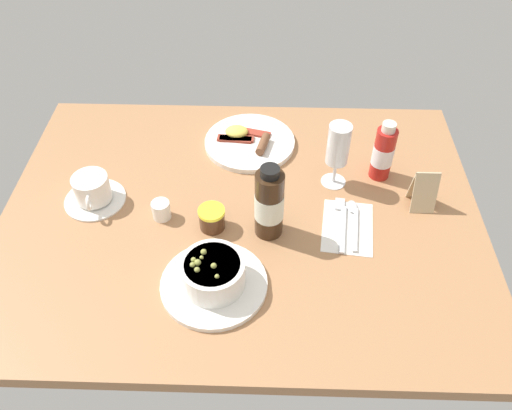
{
  "coord_description": "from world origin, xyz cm",
  "views": [
    {
      "loc": [
        5.96,
        -83.27,
        86.89
      ],
      "look_at": [
        3.5,
        -1.94,
        4.41
      ],
      "focal_mm": 36.74,
      "sensor_mm": 36.0,
      "label": 1
    }
  ],
  "objects_px": {
    "jam_jar": "(212,218)",
    "sauce_bottle_red": "(383,153)",
    "cutlery_setting": "(348,225)",
    "wine_glass": "(338,147)",
    "creamer_jug": "(161,210)",
    "menu_card": "(424,189)",
    "breakfast_plate": "(249,141)",
    "sauce_bottle_brown": "(269,204)",
    "porridge_bowl": "(213,276)",
    "coffee_cup": "(92,191)"
  },
  "relations": [
    {
      "from": "jam_jar",
      "to": "sauce_bottle_red",
      "type": "distance_m",
      "value": 0.44
    },
    {
      "from": "cutlery_setting",
      "to": "jam_jar",
      "type": "relative_size",
      "value": 2.91
    },
    {
      "from": "wine_glass",
      "to": "jam_jar",
      "type": "relative_size",
      "value": 2.82
    },
    {
      "from": "creamer_jug",
      "to": "menu_card",
      "type": "height_order",
      "value": "menu_card"
    },
    {
      "from": "jam_jar",
      "to": "menu_card",
      "type": "distance_m",
      "value": 0.48
    },
    {
      "from": "creamer_jug",
      "to": "menu_card",
      "type": "bearing_deg",
      "value": 5.47
    },
    {
      "from": "creamer_jug",
      "to": "breakfast_plate",
      "type": "xyz_separation_m",
      "value": [
        0.19,
        0.27,
        -0.01
      ]
    },
    {
      "from": "sauce_bottle_brown",
      "to": "porridge_bowl",
      "type": "bearing_deg",
      "value": -125.16
    },
    {
      "from": "cutlery_setting",
      "to": "breakfast_plate",
      "type": "xyz_separation_m",
      "value": [
        -0.23,
        0.28,
        0.01
      ]
    },
    {
      "from": "creamer_jug",
      "to": "menu_card",
      "type": "xyz_separation_m",
      "value": [
        0.59,
        0.06,
        0.03
      ]
    },
    {
      "from": "wine_glass",
      "to": "sauce_bottle_brown",
      "type": "height_order",
      "value": "sauce_bottle_brown"
    },
    {
      "from": "wine_glass",
      "to": "jam_jar",
      "type": "height_order",
      "value": "wine_glass"
    },
    {
      "from": "coffee_cup",
      "to": "jam_jar",
      "type": "height_order",
      "value": "coffee_cup"
    },
    {
      "from": "porridge_bowl",
      "to": "sauce_bottle_brown",
      "type": "relative_size",
      "value": 1.17
    },
    {
      "from": "breakfast_plate",
      "to": "coffee_cup",
      "type": "bearing_deg",
      "value": -147.89
    },
    {
      "from": "sauce_bottle_red",
      "to": "breakfast_plate",
      "type": "height_order",
      "value": "sauce_bottle_red"
    },
    {
      "from": "jam_jar",
      "to": "sauce_bottle_red",
      "type": "relative_size",
      "value": 0.38
    },
    {
      "from": "porridge_bowl",
      "to": "sauce_bottle_brown",
      "type": "height_order",
      "value": "sauce_bottle_brown"
    },
    {
      "from": "coffee_cup",
      "to": "sauce_bottle_red",
      "type": "height_order",
      "value": "sauce_bottle_red"
    },
    {
      "from": "coffee_cup",
      "to": "creamer_jug",
      "type": "xyz_separation_m",
      "value": [
        0.16,
        -0.05,
        -0.01
      ]
    },
    {
      "from": "jam_jar",
      "to": "menu_card",
      "type": "bearing_deg",
      "value": 9.95
    },
    {
      "from": "cutlery_setting",
      "to": "porridge_bowl",
      "type": "bearing_deg",
      "value": -148.66
    },
    {
      "from": "wine_glass",
      "to": "breakfast_plate",
      "type": "xyz_separation_m",
      "value": [
        -0.21,
        0.14,
        -0.1
      ]
    },
    {
      "from": "coffee_cup",
      "to": "sauce_bottle_brown",
      "type": "xyz_separation_m",
      "value": [
        0.41,
        -0.08,
        0.05
      ]
    },
    {
      "from": "breakfast_plate",
      "to": "menu_card",
      "type": "relative_size",
      "value": 2.35
    },
    {
      "from": "porridge_bowl",
      "to": "sauce_bottle_red",
      "type": "distance_m",
      "value": 0.51
    },
    {
      "from": "creamer_jug",
      "to": "breakfast_plate",
      "type": "distance_m",
      "value": 0.33
    },
    {
      "from": "sauce_bottle_red",
      "to": "wine_glass",
      "type": "bearing_deg",
      "value": -166.06
    },
    {
      "from": "creamer_jug",
      "to": "wine_glass",
      "type": "bearing_deg",
      "value": 17.96
    },
    {
      "from": "sauce_bottle_red",
      "to": "breakfast_plate",
      "type": "distance_m",
      "value": 0.35
    },
    {
      "from": "wine_glass",
      "to": "breakfast_plate",
      "type": "distance_m",
      "value": 0.27
    },
    {
      "from": "creamer_jug",
      "to": "menu_card",
      "type": "distance_m",
      "value": 0.6
    },
    {
      "from": "porridge_bowl",
      "to": "coffee_cup",
      "type": "relative_size",
      "value": 1.52
    },
    {
      "from": "sauce_bottle_brown",
      "to": "wine_glass",
      "type": "bearing_deg",
      "value": 46.6
    },
    {
      "from": "jam_jar",
      "to": "breakfast_plate",
      "type": "height_order",
      "value": "jam_jar"
    },
    {
      "from": "sauce_bottle_red",
      "to": "jam_jar",
      "type": "bearing_deg",
      "value": -154.97
    },
    {
      "from": "jam_jar",
      "to": "sauce_bottle_red",
      "type": "xyz_separation_m",
      "value": [
        0.39,
        0.18,
        0.04
      ]
    },
    {
      "from": "coffee_cup",
      "to": "sauce_bottle_red",
      "type": "xyz_separation_m",
      "value": [
        0.68,
        0.11,
        0.04
      ]
    },
    {
      "from": "cutlery_setting",
      "to": "sauce_bottle_red",
      "type": "relative_size",
      "value": 1.11
    },
    {
      "from": "jam_jar",
      "to": "cutlery_setting",
      "type": "bearing_deg",
      "value": 2.23
    },
    {
      "from": "coffee_cup",
      "to": "porridge_bowl",
      "type": "bearing_deg",
      "value": -38.16
    },
    {
      "from": "coffee_cup",
      "to": "sauce_bottle_red",
      "type": "bearing_deg",
      "value": 9.24
    },
    {
      "from": "jam_jar",
      "to": "sauce_bottle_red",
      "type": "height_order",
      "value": "sauce_bottle_red"
    },
    {
      "from": "menu_card",
      "to": "breakfast_plate",
      "type": "bearing_deg",
      "value": 152.47
    },
    {
      "from": "creamer_jug",
      "to": "wine_glass",
      "type": "xyz_separation_m",
      "value": [
        0.4,
        0.13,
        0.09
      ]
    },
    {
      "from": "porridge_bowl",
      "to": "breakfast_plate",
      "type": "height_order",
      "value": "porridge_bowl"
    },
    {
      "from": "creamer_jug",
      "to": "sauce_bottle_brown",
      "type": "xyz_separation_m",
      "value": [
        0.24,
        -0.04,
        0.06
      ]
    },
    {
      "from": "creamer_jug",
      "to": "jam_jar",
      "type": "distance_m",
      "value": 0.12
    },
    {
      "from": "jam_jar",
      "to": "menu_card",
      "type": "xyz_separation_m",
      "value": [
        0.48,
        0.08,
        0.02
      ]
    },
    {
      "from": "cutlery_setting",
      "to": "sauce_bottle_red",
      "type": "bearing_deg",
      "value": 61.96
    }
  ]
}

